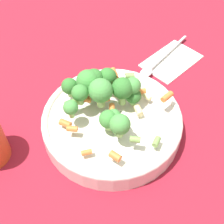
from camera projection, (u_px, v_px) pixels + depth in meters
The scene contains 5 objects.
ground_plane at pixel (112, 129), 0.65m from camera, with size 3.00×3.00×0.00m, color maroon.
bowl at pixel (112, 122), 0.63m from camera, with size 0.28×0.28×0.05m.
pasta_salad at pixel (104, 94), 0.60m from camera, with size 0.22×0.22×0.07m.
napkin at pixel (171, 60), 0.78m from camera, with size 0.15×0.17×0.01m.
spoon at pixel (157, 63), 0.77m from camera, with size 0.08×0.20×0.01m.
Camera 1 is at (-0.14, 0.36, 0.52)m, focal length 50.00 mm.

